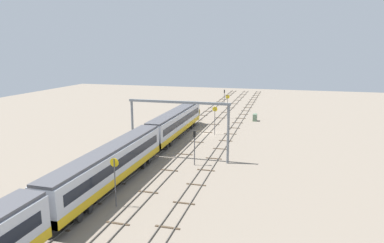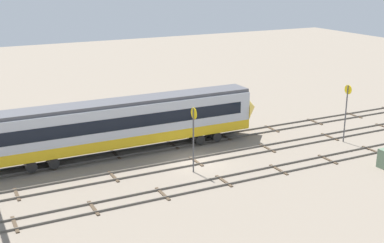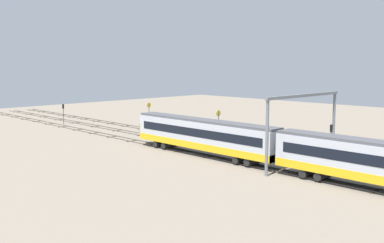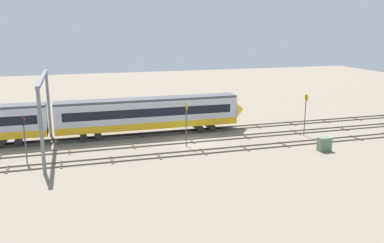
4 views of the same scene
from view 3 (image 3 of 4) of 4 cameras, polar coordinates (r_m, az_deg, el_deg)
The scene contains 11 objects.
ground_plane at distance 66.98m, azimuth 1.49°, elevation -3.22°, with size 157.08×157.08×0.00m, color gray.
track_near_foreground at distance 70.40m, azimuth 4.20°, elevation -2.66°, with size 141.08×2.40×0.16m.
track_second_near at distance 66.97m, azimuth 1.49°, elevation -3.16°, with size 141.08×2.40×0.16m.
track_with_train at distance 63.71m, azimuth -1.50°, elevation -3.71°, with size 141.08×2.40×0.16m.
train at distance 46.75m, azimuth 23.22°, elevation -5.21°, with size 75.20×3.24×4.80m.
overhead_gantry at distance 55.30m, azimuth 14.15°, elevation 0.97°, with size 0.40×15.33×8.77m.
speed_sign_near_foreground at distance 66.96m, azimuth 3.40°, elevation -0.16°, with size 0.14×0.95×5.46m.
speed_sign_far_trackside at distance 78.62m, azimuth -5.53°, elevation 0.97°, with size 0.14×0.89×5.59m.
signal_light_trackside_approach at distance 57.28m, azimuth 17.35°, elevation -2.10°, with size 0.31×0.32×4.99m.
signal_light_trackside_departure at distance 94.66m, azimuth -16.16°, elevation 1.30°, with size 0.31×0.32×4.14m.
relay_cabinet at distance 82.22m, azimuth -1.32°, elevation -0.66°, with size 1.50×0.88×1.61m.
Camera 3 is at (-45.97, 47.11, 12.43)m, focal length 41.65 mm.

